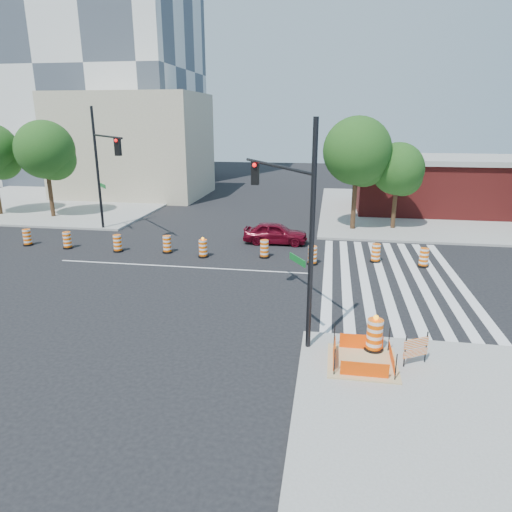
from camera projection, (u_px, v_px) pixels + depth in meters
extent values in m
plane|color=black|center=(182.00, 267.00, 24.57)|extent=(120.00, 120.00, 0.00)
cube|color=gray|center=(452.00, 211.00, 38.76)|extent=(22.00, 22.00, 0.15)
cube|color=gray|center=(62.00, 199.00, 44.34)|extent=(22.00, 22.00, 0.15)
cube|color=silver|center=(328.00, 274.00, 23.36)|extent=(0.45, 13.50, 0.01)
cube|color=silver|center=(346.00, 275.00, 23.23)|extent=(0.45, 13.50, 0.01)
cube|color=silver|center=(364.00, 276.00, 23.09)|extent=(0.45, 13.50, 0.01)
cube|color=silver|center=(382.00, 277.00, 22.95)|extent=(0.45, 13.50, 0.01)
cube|color=silver|center=(400.00, 278.00, 22.81)|extent=(0.45, 13.50, 0.01)
cube|color=silver|center=(419.00, 279.00, 22.67)|extent=(0.45, 13.50, 0.01)
cube|color=silver|center=(438.00, 280.00, 22.53)|extent=(0.45, 13.50, 0.01)
cube|color=silver|center=(457.00, 281.00, 22.39)|extent=(0.45, 13.50, 0.01)
cube|color=silver|center=(182.00, 267.00, 24.57)|extent=(14.00, 0.12, 0.01)
cube|color=tan|center=(362.00, 362.00, 14.63)|extent=(2.20, 2.20, 0.05)
cube|color=#FF4805|center=(364.00, 370.00, 13.71)|extent=(1.44, 0.02, 0.55)
cube|color=#FF4805|center=(361.00, 342.00, 15.41)|extent=(1.44, 0.02, 0.55)
cube|color=#FF4805|center=(334.00, 353.00, 14.70)|extent=(0.02, 1.44, 0.55)
cube|color=#FF4805|center=(392.00, 358.00, 14.42)|extent=(0.02, 1.44, 0.55)
cylinder|color=black|center=(334.00, 363.00, 13.80)|extent=(0.04, 0.04, 0.90)
cylinder|color=black|center=(396.00, 368.00, 13.52)|extent=(0.04, 0.04, 0.90)
cylinder|color=black|center=(334.00, 336.00, 15.50)|extent=(0.04, 0.04, 0.90)
cylinder|color=black|center=(389.00, 340.00, 15.22)|extent=(0.04, 0.04, 0.90)
cube|color=maroon|center=(455.00, 187.00, 38.17)|extent=(16.00, 8.00, 4.20)
cube|color=gray|center=(458.00, 160.00, 37.50)|extent=(16.50, 8.50, 0.40)
cube|color=tan|center=(134.00, 146.00, 45.75)|extent=(14.00, 10.00, 10.00)
imported|color=#5B0716|center=(276.00, 233.00, 28.94)|extent=(4.05, 1.64, 1.38)
cylinder|color=black|center=(312.00, 240.00, 14.63)|extent=(0.17, 0.17, 7.59)
cylinder|color=black|center=(276.00, 166.00, 16.55)|extent=(3.07, 4.91, 0.11)
cube|color=black|center=(255.00, 173.00, 18.45)|extent=(0.30, 0.27, 0.95)
sphere|color=#FF0C0C|center=(254.00, 165.00, 18.19)|extent=(0.17, 0.17, 0.17)
cube|color=#0C591E|center=(297.00, 260.00, 15.75)|extent=(0.63, 0.99, 0.24)
cylinder|color=black|center=(97.00, 169.00, 31.51)|extent=(0.19, 0.19, 8.31)
cylinder|color=black|center=(107.00, 136.00, 28.34)|extent=(4.26, 4.71, 0.12)
cube|color=black|center=(118.00, 147.00, 26.74)|extent=(0.33, 0.29, 1.04)
sphere|color=#FF0C0C|center=(116.00, 141.00, 26.46)|extent=(0.19, 0.19, 0.19)
cube|color=#0C591E|center=(103.00, 186.00, 30.98)|extent=(0.86, 0.95, 0.26)
cylinder|color=black|center=(373.00, 349.00, 15.41)|extent=(0.67, 0.67, 0.11)
cylinder|color=#FF5F05|center=(375.00, 334.00, 15.25)|extent=(0.53, 0.53, 1.05)
sphere|color=#FF990C|center=(376.00, 318.00, 15.08)|extent=(0.18, 0.18, 0.18)
cube|color=#FF5F05|center=(416.00, 343.00, 14.36)|extent=(0.81, 0.49, 0.30)
cube|color=#FF5F05|center=(415.00, 353.00, 14.46)|extent=(0.81, 0.49, 0.24)
cylinder|color=black|center=(405.00, 351.00, 14.28)|extent=(0.04, 0.04, 1.07)
cylinder|color=black|center=(426.00, 347.00, 14.56)|extent=(0.04, 0.04, 1.07)
sphere|color=#174212|center=(1.00, 160.00, 36.39)|extent=(3.18, 3.18, 3.18)
cylinder|color=#382314|center=(50.00, 188.00, 35.89)|extent=(0.33, 0.33, 4.75)
sphere|color=#174212|center=(45.00, 150.00, 35.03)|extent=(4.45, 4.45, 4.45)
sphere|color=#174212|center=(54.00, 159.00, 35.45)|extent=(3.26, 3.26, 3.26)
sphere|color=#174212|center=(39.00, 156.00, 35.03)|extent=(2.97, 2.97, 2.97)
cylinder|color=#382314|center=(354.00, 196.00, 31.76)|extent=(0.34, 0.34, 4.93)
sphere|color=#174212|center=(357.00, 151.00, 30.87)|extent=(4.62, 4.62, 4.62)
sphere|color=#174212|center=(364.00, 162.00, 31.31)|extent=(3.39, 3.39, 3.39)
sphere|color=#174212|center=(351.00, 158.00, 30.87)|extent=(3.08, 3.08, 3.08)
cylinder|color=#382314|center=(395.00, 203.00, 32.15)|extent=(0.30, 0.30, 3.84)
sphere|color=#174212|center=(398.00, 169.00, 31.45)|extent=(3.60, 3.60, 3.60)
sphere|color=#174212|center=(403.00, 177.00, 31.82)|extent=(2.64, 2.64, 2.64)
sphere|color=#174212|center=(392.00, 174.00, 31.44)|extent=(2.40, 2.40, 2.40)
cylinder|color=black|center=(28.00, 244.00, 28.70)|extent=(0.60, 0.60, 0.10)
cylinder|color=#FF5F05|center=(27.00, 237.00, 28.55)|extent=(0.48, 0.48, 0.95)
cylinder|color=black|center=(68.00, 247.00, 28.04)|extent=(0.60, 0.60, 0.10)
cylinder|color=#FF5F05|center=(67.00, 240.00, 27.89)|extent=(0.48, 0.48, 0.95)
cylinder|color=black|center=(118.00, 251.00, 27.35)|extent=(0.60, 0.60, 0.10)
cylinder|color=#FF5F05|center=(117.00, 243.00, 27.21)|extent=(0.48, 0.48, 0.95)
cylinder|color=black|center=(168.00, 252.00, 27.15)|extent=(0.60, 0.60, 0.10)
cylinder|color=#FF5F05|center=(167.00, 244.00, 27.00)|extent=(0.48, 0.48, 0.95)
cylinder|color=black|center=(203.00, 256.00, 26.28)|extent=(0.60, 0.60, 0.10)
cylinder|color=#FF5F05|center=(203.00, 248.00, 26.13)|extent=(0.48, 0.48, 0.95)
sphere|color=#FF990C|center=(203.00, 239.00, 25.97)|extent=(0.16, 0.16, 0.16)
cylinder|color=black|center=(264.00, 257.00, 26.20)|extent=(0.60, 0.60, 0.10)
cylinder|color=#FF5F05|center=(264.00, 248.00, 26.05)|extent=(0.48, 0.48, 0.95)
cylinder|color=black|center=(312.00, 263.00, 25.00)|extent=(0.60, 0.60, 0.10)
cylinder|color=#FF5F05|center=(312.00, 255.00, 24.85)|extent=(0.48, 0.48, 0.95)
cylinder|color=black|center=(375.00, 261.00, 25.40)|extent=(0.60, 0.60, 0.10)
cylinder|color=#FF5F05|center=(376.00, 252.00, 25.25)|extent=(0.48, 0.48, 0.95)
cylinder|color=black|center=(423.00, 266.00, 24.57)|extent=(0.60, 0.60, 0.10)
cylinder|color=#FF5F05|center=(424.00, 257.00, 24.43)|extent=(0.48, 0.48, 0.95)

